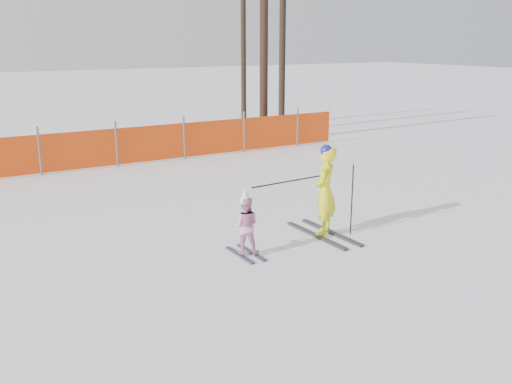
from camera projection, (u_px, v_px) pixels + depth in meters
ground at (272, 260)px, 8.97m from camera, size 120.00×120.00×0.00m
adult at (325, 191)px, 9.93m from camera, size 0.67×1.66×1.63m
child at (245, 225)px, 9.07m from camera, size 0.58×0.84×1.12m
ski_poles at (319, 190)px, 9.69m from camera, size 2.01×0.22×1.27m
safety_fence at (63, 152)px, 14.76m from camera, size 17.32×0.06×1.25m
tree_trunks at (265, 62)px, 20.13m from camera, size 2.15×3.54×5.58m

